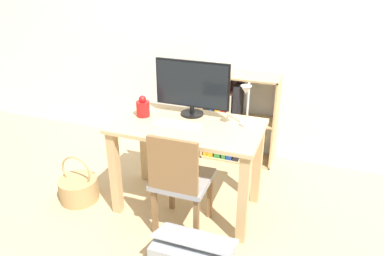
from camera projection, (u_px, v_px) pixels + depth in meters
ground_plane at (188, 205)px, 3.14m from camera, size 10.00×10.00×0.00m
wall_back at (228, 26)px, 3.54m from camera, size 8.00×0.05×2.60m
desk at (188, 143)px, 2.89m from camera, size 1.13×0.63×0.75m
monitor at (192, 86)px, 2.90m from camera, size 0.60×0.18×0.44m
keyboard at (177, 125)px, 2.79m from camera, size 0.35×0.14×0.02m
vase at (143, 108)px, 2.94m from camera, size 0.11×0.11×0.17m
desk_lamp at (246, 102)px, 2.67m from camera, size 0.10×0.19×0.34m
chair at (180, 179)px, 2.68m from camera, size 0.40×0.40×0.83m
bookshelf at (229, 121)px, 3.74m from camera, size 0.72×0.28×0.89m
basket at (79, 188)px, 3.18m from camera, size 0.33×0.33×0.42m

